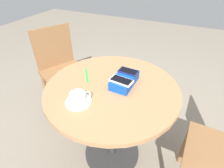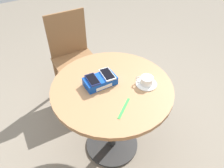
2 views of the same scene
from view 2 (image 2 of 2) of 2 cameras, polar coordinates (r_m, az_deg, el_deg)
The scene contains 9 objects.
ground_plane at distance 2.07m, azimuth 0.00°, elevation -15.40°, with size 8.00×8.00×0.00m, color gray.
round_table at distance 1.62m, azimuth 0.00°, elevation -4.57°, with size 0.86×0.86×0.71m.
phone_box at distance 1.51m, azimuth -3.11°, elevation 0.77°, with size 0.22×0.13×0.06m.
phone_navy at distance 1.47m, azimuth -5.12°, elevation 1.15°, with size 0.08×0.13×0.01m.
phone_white at distance 1.51m, azimuth -1.34°, elevation 2.54°, with size 0.09×0.15×0.01m.
saucer at distance 1.55m, azimuth 8.94°, elevation 0.03°, with size 0.15×0.15×0.01m, color white.
coffee_cup at distance 1.52m, azimuth 8.96°, elevation 0.97°, with size 0.10×0.10×0.06m.
lanyard_strap at distance 1.37m, azimuth 3.15°, elevation -6.30°, with size 0.18×0.02×0.00m, color green.
chair_far_side at distance 2.24m, azimuth -9.86°, elevation 6.72°, with size 0.43×0.43×0.91m.
Camera 2 is at (-0.59, -0.96, 1.73)m, focal length 35.00 mm.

